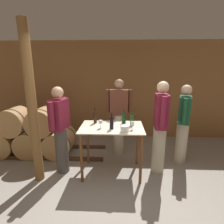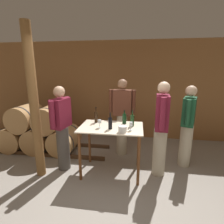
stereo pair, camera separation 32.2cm
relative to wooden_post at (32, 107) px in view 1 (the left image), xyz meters
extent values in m
plane|color=gray|center=(1.42, -0.64, -1.35)|extent=(14.00, 14.00, 0.00)
cube|color=brown|center=(1.42, 2.19, 0.00)|extent=(8.40, 0.05, 2.70)
cube|color=#4C331E|center=(-0.56, 0.66, -1.31)|extent=(3.33, 0.06, 0.08)
cube|color=#4C331E|center=(-0.56, 1.27, -1.31)|extent=(3.33, 0.06, 0.08)
cylinder|color=#AD7F4C|center=(-1.19, 0.97, -1.05)|extent=(0.61, 0.76, 0.61)
cylinder|color=#38383D|center=(-1.19, 0.74, -1.05)|extent=(0.62, 0.03, 0.62)
cylinder|color=#38383D|center=(-1.19, 1.20, -1.05)|extent=(0.62, 0.03, 0.62)
cylinder|color=#AD7F4C|center=(-0.56, 0.97, -1.05)|extent=(0.61, 0.76, 0.61)
cylinder|color=#38383D|center=(-0.56, 0.74, -1.05)|extent=(0.62, 0.03, 0.62)
cylinder|color=#38383D|center=(-0.56, 1.20, -1.05)|extent=(0.62, 0.03, 0.62)
cylinder|color=tan|center=(0.08, 0.97, -1.05)|extent=(0.61, 0.76, 0.61)
cylinder|color=#38383D|center=(0.08, 0.74, -1.05)|extent=(0.62, 0.03, 0.62)
cylinder|color=#38383D|center=(0.08, 1.20, -1.05)|extent=(0.62, 0.03, 0.62)
cylinder|color=#AD7F4C|center=(-0.88, 0.97, -0.53)|extent=(0.61, 0.76, 0.61)
cylinder|color=#38383D|center=(-0.88, 0.74, -0.53)|extent=(0.62, 0.03, 0.62)
cylinder|color=#38383D|center=(-0.88, 1.20, -0.53)|extent=(0.62, 0.03, 0.62)
cylinder|color=#AD7F4C|center=(-0.24, 0.97, -0.53)|extent=(0.61, 0.76, 0.61)
cylinder|color=#38383D|center=(-0.24, 0.74, -0.53)|extent=(0.62, 0.03, 0.62)
cylinder|color=#38383D|center=(-0.24, 1.20, -0.53)|extent=(0.62, 0.03, 0.62)
cube|color=beige|center=(1.31, 0.26, -0.43)|extent=(1.14, 0.75, 0.02)
cylinder|color=brown|center=(0.80, -0.06, -0.89)|extent=(0.05, 0.05, 0.91)
cylinder|color=brown|center=(1.82, -0.06, -0.89)|extent=(0.05, 0.05, 0.91)
cylinder|color=brown|center=(0.80, 0.58, -0.89)|extent=(0.05, 0.05, 0.91)
cylinder|color=brown|center=(1.82, 0.58, -0.89)|extent=(0.05, 0.05, 0.91)
cylinder|color=brown|center=(0.00, 0.00, 0.00)|extent=(0.16, 0.16, 2.70)
cylinder|color=black|center=(0.98, 0.47, -0.31)|extent=(0.06, 0.06, 0.21)
cylinder|color=black|center=(0.98, 0.47, -0.16)|extent=(0.02, 0.02, 0.10)
cylinder|color=black|center=(0.98, 0.47, -0.12)|extent=(0.03, 0.03, 0.02)
cylinder|color=black|center=(1.31, 0.13, -0.31)|extent=(0.07, 0.07, 0.21)
cylinder|color=black|center=(1.31, 0.13, -0.17)|extent=(0.02, 0.02, 0.09)
cylinder|color=black|center=(1.31, 0.13, -0.13)|extent=(0.03, 0.03, 0.02)
cylinder|color=black|center=(1.53, 0.46, -0.32)|extent=(0.08, 0.08, 0.19)
cylinder|color=black|center=(1.53, 0.46, -0.18)|extent=(0.02, 0.02, 0.08)
cylinder|color=black|center=(1.53, 0.46, -0.16)|extent=(0.03, 0.03, 0.02)
cylinder|color=#193819|center=(1.69, 0.35, -0.31)|extent=(0.07, 0.07, 0.20)
cylinder|color=#193819|center=(1.69, 0.35, -0.16)|extent=(0.02, 0.02, 0.10)
cylinder|color=black|center=(1.69, 0.35, -0.12)|extent=(0.03, 0.03, 0.02)
cylinder|color=silver|center=(1.12, 0.17, -0.41)|extent=(0.06, 0.06, 0.00)
cylinder|color=silver|center=(1.12, 0.17, -0.37)|extent=(0.01, 0.01, 0.09)
cylinder|color=silver|center=(1.12, 0.17, -0.30)|extent=(0.07, 0.07, 0.06)
cylinder|color=silver|center=(1.68, 0.12, -0.41)|extent=(0.06, 0.06, 0.00)
cylinder|color=silver|center=(1.68, 0.12, -0.37)|extent=(0.01, 0.01, 0.08)
cylinder|color=silver|center=(1.68, 0.12, -0.30)|extent=(0.06, 0.06, 0.07)
cylinder|color=white|center=(1.54, 0.00, -0.36)|extent=(0.14, 0.14, 0.11)
cylinder|color=#B7AD93|center=(2.21, 0.34, -0.90)|extent=(0.24, 0.24, 0.91)
cube|color=maroon|center=(2.21, 0.34, -0.14)|extent=(0.25, 0.42, 0.61)
sphere|color=beige|center=(2.21, 0.34, 0.30)|extent=(0.21, 0.21, 0.21)
cylinder|color=maroon|center=(2.23, 0.59, -0.11)|extent=(0.09, 0.09, 0.55)
cylinder|color=maroon|center=(2.18, 0.09, -0.11)|extent=(0.09, 0.09, 0.55)
cylinder|color=#B7AD93|center=(2.77, 0.74, -0.91)|extent=(0.24, 0.24, 0.88)
cube|color=#194C2D|center=(2.77, 0.74, -0.19)|extent=(0.34, 0.45, 0.54)
sphere|color=beige|center=(2.77, 0.74, 0.20)|extent=(0.21, 0.21, 0.21)
cylinder|color=#194C2D|center=(2.85, 0.97, -0.17)|extent=(0.09, 0.09, 0.49)
cylinder|color=#194C2D|center=(2.68, 0.50, -0.17)|extent=(0.09, 0.09, 0.49)
cylinder|color=#4C4742|center=(0.35, 0.26, -0.91)|extent=(0.24, 0.24, 0.88)
cube|color=maroon|center=(0.35, 0.26, -0.20)|extent=(0.29, 0.43, 0.55)
sphere|color=tan|center=(0.35, 0.26, 0.20)|extent=(0.21, 0.21, 0.21)
cylinder|color=maroon|center=(0.31, 0.02, -0.17)|extent=(0.09, 0.09, 0.49)
cylinder|color=maroon|center=(0.40, 0.51, -0.17)|extent=(0.09, 0.09, 0.49)
cylinder|color=#B7AD93|center=(1.44, 1.06, -0.88)|extent=(0.24, 0.24, 0.95)
cube|color=#592D1E|center=(1.44, 1.06, -0.12)|extent=(0.40, 0.22, 0.57)
sphere|color=#9E7051|center=(1.44, 1.06, 0.29)|extent=(0.21, 0.21, 0.21)
cylinder|color=#592D1E|center=(1.69, 1.06, -0.09)|extent=(0.09, 0.09, 0.51)
cylinder|color=#592D1E|center=(1.19, 1.06, -0.09)|extent=(0.09, 0.09, 0.51)
camera|label=1|loc=(1.45, -2.76, 0.62)|focal=28.00mm
camera|label=2|loc=(1.77, -2.73, 0.62)|focal=28.00mm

